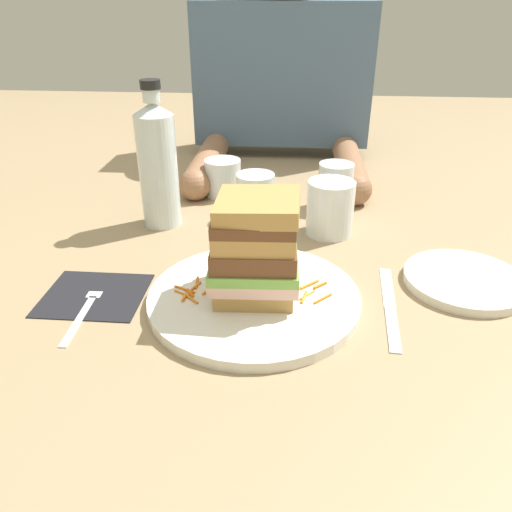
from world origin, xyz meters
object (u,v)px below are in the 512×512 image
object	(u,v)px
main_plate	(254,298)
fork	(87,304)
juice_glass	(330,211)
side_plate	(465,280)
sandwich	(255,249)
water_bottle	(158,164)
diner_across	(283,59)
knife	(390,308)
napkin_dark	(93,296)
empty_tumbler_0	(255,197)
empty_tumbler_1	(223,178)
empty_tumbler_2	(335,186)

from	to	relation	value
main_plate	fork	distance (m)	0.22
juice_glass	side_plate	distance (m)	0.25
sandwich	side_plate	size ratio (longest dim) A/B	0.82
juice_glass	water_bottle	world-z (taller)	water_bottle
water_bottle	diner_across	size ratio (longest dim) A/B	0.47
water_bottle	knife	bearing A→B (deg)	-33.72
napkin_dark	empty_tumbler_0	size ratio (longest dim) A/B	1.62
main_plate	juice_glass	world-z (taller)	juice_glass
knife	water_bottle	distance (m)	0.45
empty_tumbler_1	sandwich	bearing A→B (deg)	-76.09
empty_tumbler_1	side_plate	size ratio (longest dim) A/B	0.43
juice_glass	diner_across	size ratio (longest dim) A/B	0.18
fork	empty_tumbler_2	size ratio (longest dim) A/B	1.93
side_plate	fork	bearing A→B (deg)	-169.19
main_plate	fork	size ratio (longest dim) A/B	1.71
knife	diner_across	distance (m)	0.75
fork	water_bottle	bearing A→B (deg)	82.57
sandwich	empty_tumbler_2	distance (m)	0.37
main_plate	knife	size ratio (longest dim) A/B	1.42
juice_glass	empty_tumbler_1	distance (m)	0.26
water_bottle	side_plate	xyz separation A→B (m)	(0.48, -0.17, -0.10)
empty_tumbler_0	diner_across	bearing A→B (deg)	85.78
water_bottle	empty_tumbler_2	world-z (taller)	water_bottle
sandwich	fork	size ratio (longest dim) A/B	0.84
napkin_dark	water_bottle	distance (m)	0.27
fork	juice_glass	bearing A→B (deg)	37.63
sandwich	side_plate	xyz separation A→B (m)	(0.29, 0.07, -0.07)
main_plate	diner_across	bearing A→B (deg)	89.25
empty_tumbler_0	fork	bearing A→B (deg)	-123.09
diner_across	sandwich	bearing A→B (deg)	-90.69
napkin_dark	diner_across	world-z (taller)	diner_across
water_bottle	diner_across	world-z (taller)	diner_across
main_plate	napkin_dark	size ratio (longest dim) A/B	2.07
napkin_dark	knife	xyz separation A→B (m)	(0.40, 0.00, 0.00)
sandwich	napkin_dark	bearing A→B (deg)	-178.63
napkin_dark	water_bottle	bearing A→B (deg)	81.74
empty_tumbler_2	empty_tumbler_0	bearing A→B (deg)	-155.24
fork	juice_glass	xyz separation A→B (m)	(0.33, 0.25, 0.04)
empty_tumbler_1	diner_across	xyz separation A→B (m)	(0.11, 0.30, 0.19)
sandwich	napkin_dark	distance (m)	0.24
napkin_dark	water_bottle	xyz separation A→B (m)	(0.04, 0.25, 0.11)
napkin_dark	diner_across	size ratio (longest dim) A/B	0.26
main_plate	diner_across	xyz separation A→B (m)	(0.01, 0.69, 0.22)
knife	sandwich	bearing A→B (deg)	179.85
empty_tumbler_1	empty_tumbler_2	world-z (taller)	empty_tumbler_2
napkin_dark	empty_tumbler_2	world-z (taller)	empty_tumbler_2
sandwich	water_bottle	bearing A→B (deg)	127.36
sandwich	knife	bearing A→B (deg)	-0.15
main_plate	napkin_dark	bearing A→B (deg)	-178.44
main_plate	sandwich	world-z (taller)	sandwich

